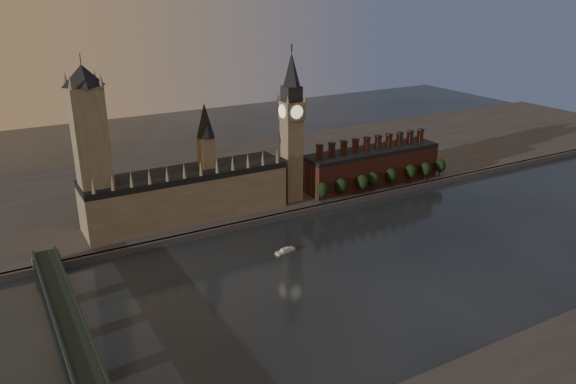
# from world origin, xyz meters

# --- Properties ---
(ground) EXTENTS (900.00, 900.00, 0.00)m
(ground) POSITION_xyz_m (0.00, 0.00, 0.00)
(ground) COLOR black
(ground) RESTS_ON ground
(north_bank) EXTENTS (900.00, 182.00, 4.00)m
(north_bank) POSITION_xyz_m (0.00, 178.04, 2.00)
(north_bank) COLOR #4B4B50
(north_bank) RESTS_ON ground
(palace_of_westminster) EXTENTS (130.00, 30.30, 74.00)m
(palace_of_westminster) POSITION_xyz_m (-64.41, 114.91, 21.63)
(palace_of_westminster) COLOR gray
(palace_of_westminster) RESTS_ON north_bank
(victoria_tower) EXTENTS (24.00, 24.00, 108.00)m
(victoria_tower) POSITION_xyz_m (-120.00, 115.00, 59.09)
(victoria_tower) COLOR gray
(victoria_tower) RESTS_ON north_bank
(big_ben) EXTENTS (15.00, 15.00, 107.00)m
(big_ben) POSITION_xyz_m (10.00, 110.00, 56.83)
(big_ben) COLOR gray
(big_ben) RESTS_ON north_bank
(chimney_block) EXTENTS (110.00, 25.00, 37.00)m
(chimney_block) POSITION_xyz_m (80.00, 110.00, 17.82)
(chimney_block) COLOR brown
(chimney_block) RESTS_ON north_bank
(embankment_tree_0) EXTENTS (8.60, 8.60, 14.88)m
(embankment_tree_0) POSITION_xyz_m (25.73, 94.13, 13.47)
(embankment_tree_0) COLOR black
(embankment_tree_0) RESTS_ON north_bank
(embankment_tree_1) EXTENTS (8.60, 8.60, 14.88)m
(embankment_tree_1) POSITION_xyz_m (42.34, 94.79, 13.47)
(embankment_tree_1) COLOR black
(embankment_tree_1) RESTS_ON north_bank
(embankment_tree_2) EXTENTS (8.60, 8.60, 14.88)m
(embankment_tree_2) POSITION_xyz_m (59.94, 93.75, 13.47)
(embankment_tree_2) COLOR black
(embankment_tree_2) RESTS_ON north_bank
(embankment_tree_3) EXTENTS (8.60, 8.60, 14.88)m
(embankment_tree_3) POSITION_xyz_m (70.43, 94.83, 13.47)
(embankment_tree_3) COLOR black
(embankment_tree_3) RESTS_ON north_bank
(embankment_tree_4) EXTENTS (8.60, 8.60, 14.88)m
(embankment_tree_4) POSITION_xyz_m (87.65, 95.49, 13.47)
(embankment_tree_4) COLOR black
(embankment_tree_4) RESTS_ON north_bank
(embankment_tree_5) EXTENTS (8.60, 8.60, 14.88)m
(embankment_tree_5) POSITION_xyz_m (106.41, 95.21, 13.47)
(embankment_tree_5) COLOR black
(embankment_tree_5) RESTS_ON north_bank
(embankment_tree_6) EXTENTS (8.60, 8.60, 14.88)m
(embankment_tree_6) POSITION_xyz_m (120.18, 94.09, 13.47)
(embankment_tree_6) COLOR black
(embankment_tree_6) RESTS_ON north_bank
(embankment_tree_7) EXTENTS (8.60, 8.60, 14.88)m
(embankment_tree_7) POSITION_xyz_m (135.98, 94.44, 13.47)
(embankment_tree_7) COLOR black
(embankment_tree_7) RESTS_ON north_bank
(westminster_bridge) EXTENTS (14.00, 200.00, 11.55)m
(westminster_bridge) POSITION_xyz_m (-155.00, -2.70, 7.44)
(westminster_bridge) COLOR black
(westminster_bridge) RESTS_ON ground
(river_boat) EXTENTS (13.14, 6.09, 2.53)m
(river_boat) POSITION_xyz_m (-31.02, 45.93, 0.97)
(river_boat) COLOR silver
(river_boat) RESTS_ON ground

